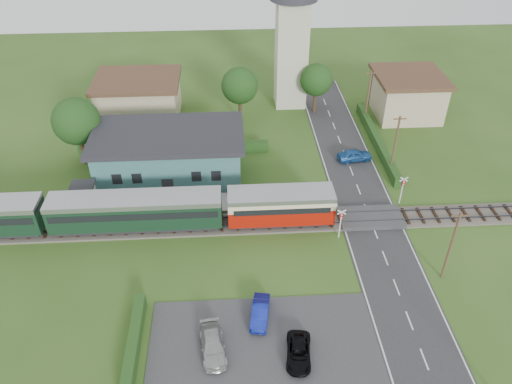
{
  "coord_description": "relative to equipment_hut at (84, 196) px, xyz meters",
  "views": [
    {
      "loc": [
        -3.47,
        -35.14,
        31.03
      ],
      "look_at": [
        -1.1,
        4.0,
        2.37
      ],
      "focal_mm": 35.0,
      "sensor_mm": 36.0,
      "label": 1
    }
  ],
  "objects": [
    {
      "name": "house_west",
      "position": [
        3.0,
        19.8,
        1.04
      ],
      "size": [
        10.8,
        8.8,
        5.5
      ],
      "color": "tan",
      "rests_on": "ground"
    },
    {
      "name": "house_east",
      "position": [
        38.0,
        18.8,
        1.05
      ],
      "size": [
        8.8,
        8.8,
        5.5
      ],
      "color": "tan",
      "rests_on": "ground"
    },
    {
      "name": "car_park_blue",
      "position": [
        16.4,
        -14.7,
        -1.07
      ],
      "size": [
        1.86,
        3.8,
        1.2
      ],
      "primitive_type": "imported",
      "rotation": [
        0.0,
        0.0,
        -0.17
      ],
      "color": "navy",
      "rests_on": "car_park"
    },
    {
      "name": "ground",
      "position": [
        18.0,
        -5.2,
        -1.75
      ],
      "size": [
        120.0,
        120.0,
        0.0
      ],
      "primitive_type": "plane",
      "color": "#2D4C19"
    },
    {
      "name": "car_on_road",
      "position": [
        28.76,
        7.53,
        -1.02
      ],
      "size": [
        4.13,
        2.11,
        1.35
      ],
      "primitive_type": "imported",
      "rotation": [
        0.0,
        0.0,
        1.71
      ],
      "color": "#1D5095",
      "rests_on": "road"
    },
    {
      "name": "hedge_carpark",
      "position": [
        7.0,
        -17.2,
        -1.15
      ],
      "size": [
        0.8,
        9.0,
        1.2
      ],
      "primitive_type": "cube",
      "color": "#193814",
      "rests_on": "ground"
    },
    {
      "name": "hedge_station",
      "position": [
        8.0,
        10.3,
        -1.1
      ],
      "size": [
        22.0,
        0.8,
        1.3
      ],
      "primitive_type": "cube",
      "color": "#193814",
      "rests_on": "ground"
    },
    {
      "name": "station_building",
      "position": [
        8.0,
        5.79,
        0.95
      ],
      "size": [
        16.0,
        9.0,
        5.3
      ],
      "color": "#3C7876",
      "rests_on": "ground"
    },
    {
      "name": "equipment_hut",
      "position": [
        0.0,
        0.0,
        0.0
      ],
      "size": [
        2.3,
        2.3,
        2.55
      ],
      "color": "beige",
      "rests_on": "platform"
    },
    {
      "name": "tree_b",
      "position": [
        16.0,
        17.8,
        3.27
      ],
      "size": [
        4.6,
        4.6,
        7.34
      ],
      "color": "#332316",
      "rests_on": "ground"
    },
    {
      "name": "car_park",
      "position": [
        16.5,
        -17.2,
        -1.71
      ],
      "size": [
        17.0,
        9.0,
        0.08
      ],
      "primitive_type": "cube",
      "color": "#333335",
      "rests_on": "ground"
    },
    {
      "name": "road",
      "position": [
        28.0,
        -5.2,
        -1.72
      ],
      "size": [
        6.0,
        70.0,
        0.05
      ],
      "primitive_type": "cube",
      "color": "#28282B",
      "rests_on": "ground"
    },
    {
      "name": "tree_c",
      "position": [
        26.0,
        19.8,
        2.91
      ],
      "size": [
        4.2,
        4.2,
        6.78
      ],
      "color": "#332316",
      "rests_on": "ground"
    },
    {
      "name": "railway_track",
      "position": [
        18.0,
        -3.2,
        -1.64
      ],
      "size": [
        76.0,
        3.2,
        0.49
      ],
      "color": "#4C443D",
      "rests_on": "ground"
    },
    {
      "name": "car_park_silver",
      "position": [
        12.76,
        -17.54,
        -1.06
      ],
      "size": [
        2.23,
        4.37,
        1.22
      ],
      "primitive_type": "imported",
      "rotation": [
        0.0,
        0.0,
        0.13
      ],
      "color": "#A0A0A0",
      "rests_on": "car_park"
    },
    {
      "name": "pedestrian_near",
      "position": [
        17.03,
        -0.73,
        -0.5
      ],
      "size": [
        0.68,
        0.57,
        1.6
      ],
      "primitive_type": "imported",
      "rotation": [
        0.0,
        0.0,
        3.53
      ],
      "color": "gray",
      "rests_on": "platform"
    },
    {
      "name": "church_tower",
      "position": [
        23.0,
        22.8,
        8.48
      ],
      "size": [
        6.0,
        6.0,
        17.6
      ],
      "color": "beige",
      "rests_on": "ground"
    },
    {
      "name": "hedge_roadside",
      "position": [
        32.2,
        10.8,
        -1.15
      ],
      "size": [
        0.8,
        18.0,
        1.2
      ],
      "primitive_type": "cube",
      "color": "#193814",
      "rests_on": "ground"
    },
    {
      "name": "car_park_dark",
      "position": [
        18.92,
        -18.48,
        -1.15
      ],
      "size": [
        2.2,
        3.94,
        1.04
      ],
      "primitive_type": "imported",
      "rotation": [
        0.0,
        0.0,
        -0.13
      ],
      "color": "black",
      "rests_on": "car_park"
    },
    {
      "name": "utility_pole_d",
      "position": [
        32.2,
        16.8,
        1.88
      ],
      "size": [
        1.4,
        0.22,
        7.0
      ],
      "color": "#473321",
      "rests_on": "ground"
    },
    {
      "name": "pedestrian_far",
      "position": [
        3.89,
        0.01,
        -0.35
      ],
      "size": [
        0.81,
        0.99,
        1.89
      ],
      "primitive_type": "imported",
      "rotation": [
        0.0,
        0.0,
        1.67
      ],
      "color": "gray",
      "rests_on": "platform"
    },
    {
      "name": "streetlamp_east",
      "position": [
        34.0,
        21.8,
        1.29
      ],
      "size": [
        0.3,
        0.3,
        5.15
      ],
      "color": "#3F3F47",
      "rests_on": "ground"
    },
    {
      "name": "crossing_deck",
      "position": [
        28.0,
        -3.2,
        -1.52
      ],
      "size": [
        6.2,
        3.4,
        0.45
      ],
      "primitive_type": "cube",
      "color": "#333335",
      "rests_on": "ground"
    },
    {
      "name": "train",
      "position": [
        2.35,
        -3.2,
        0.43
      ],
      "size": [
        43.2,
        2.9,
        3.4
      ],
      "color": "#232328",
      "rests_on": "ground"
    },
    {
      "name": "crossing_signal_near",
      "position": [
        24.4,
        -5.61,
        0.39
      ],
      "size": [
        0.84,
        0.28,
        3.28
      ],
      "color": "silver",
      "rests_on": "ground"
    },
    {
      "name": "utility_pole_b",
      "position": [
        32.2,
        -11.2,
        1.88
      ],
      "size": [
        1.4,
        0.22,
        7.0
      ],
      "color": "#473321",
      "rests_on": "ground"
    },
    {
      "name": "crossing_signal_far",
      "position": [
        31.6,
        -0.81,
        0.39
      ],
      "size": [
        0.84,
        0.28,
        3.28
      ],
      "color": "silver",
      "rests_on": "ground"
    },
    {
      "name": "streetlamp_west",
      "position": [
        -4.0,
        14.8,
        1.29
      ],
      "size": [
        0.3,
        0.3,
        5.15
      ],
      "color": "#3F3F47",
      "rests_on": "ground"
    },
    {
      "name": "utility_pole_c",
      "position": [
        32.2,
        4.8,
        1.88
      ],
      "size": [
        1.4,
        0.22,
        7.0
      ],
      "color": "#473321",
      "rests_on": "ground"
    },
    {
      "name": "platform",
      "position": [
        8.0,
        0.0,
        -1.52
      ],
      "size": [
        30.0,
        3.0,
        0.45
      ],
      "primitive_type": "cube",
      "color": "gray",
      "rests_on": "ground"
    },
    {
      "name": "tree_a",
      "position": [
        -2.0,
        8.8,
        3.63
      ],
      "size": [
        5.2,
        5.2,
        8.0
      ],
      "color": "#332316",
      "rests_on": "ground"
    }
  ]
}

